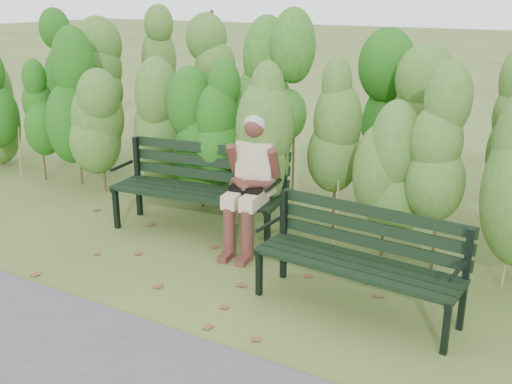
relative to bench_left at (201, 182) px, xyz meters
The scene contains 6 objects.
ground 1.41m from the bench_left, 41.51° to the right, with size 80.00×80.00×0.00m, color #435D22.
hedge_band 1.57m from the bench_left, 45.70° to the left, with size 11.04×1.67×2.42m.
leaf_litter 1.48m from the bench_left, 47.09° to the right, with size 5.97×2.18×0.01m.
bench_left is the anchor object (origin of this frame).
bench_right 2.21m from the bench_left, 19.41° to the right, with size 1.70×0.65×0.84m.
seated_woman 0.72m from the bench_left, ahead, with size 0.56×0.82×1.36m.
Camera 1 is at (2.59, -4.11, 2.49)m, focal length 42.00 mm.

